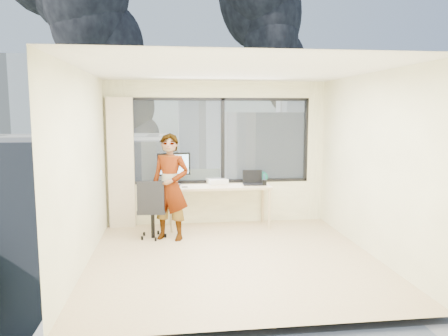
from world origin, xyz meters
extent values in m
cube|color=tan|center=(0.00, 0.00, 0.00)|extent=(4.00, 4.00, 0.01)
cube|color=white|center=(0.00, 0.00, 2.60)|extent=(4.00, 4.00, 0.01)
cube|color=beige|center=(0.00, -2.00, 1.30)|extent=(4.00, 0.01, 2.60)
cube|color=beige|center=(-2.00, 0.00, 1.30)|extent=(0.01, 4.00, 2.60)
cube|color=beige|center=(2.00, 0.00, 1.30)|extent=(0.01, 4.00, 2.60)
cube|color=beige|center=(-1.72, 1.88, 1.15)|extent=(0.45, 0.14, 2.30)
cube|color=tan|center=(0.00, 1.66, 0.38)|extent=(1.80, 0.60, 0.75)
imported|color=#2D2D33|center=(-0.87, 1.02, 0.85)|extent=(0.73, 0.61, 1.71)
cube|color=white|center=(-0.02, 1.92, 0.79)|extent=(0.41, 0.37, 0.08)
cube|color=black|center=(-0.62, 1.56, 0.76)|extent=(0.10, 0.05, 0.01)
cylinder|color=black|center=(0.80, 1.58, 0.80)|extent=(0.09, 0.09, 0.10)
ellipsoid|color=#0C4D47|center=(0.80, 1.89, 0.85)|extent=(0.30, 0.22, 0.21)
cube|color=#515B3D|center=(0.00, 120.00, -14.00)|extent=(400.00, 400.00, 0.04)
cube|color=beige|center=(-9.00, 30.00, -7.00)|extent=(16.00, 12.00, 14.00)
cube|color=beige|center=(12.00, 38.00, -6.00)|extent=(14.00, 13.00, 16.00)
cube|color=silver|center=(-35.00, 95.00, 0.00)|extent=(14.00, 14.00, 28.00)
cube|color=silver|center=(8.00, 120.00, 1.00)|extent=(13.00, 13.00, 30.00)
cube|color=silver|center=(45.00, 140.00, -1.00)|extent=(15.00, 15.00, 26.00)
ellipsoid|color=slate|center=(-120.00, 320.00, -14.00)|extent=(288.00, 216.00, 90.00)
ellipsoid|color=slate|center=(100.00, 320.00, -14.00)|extent=(300.00, 220.00, 96.00)
camera|label=1|loc=(-0.84, -5.74, 2.05)|focal=34.12mm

